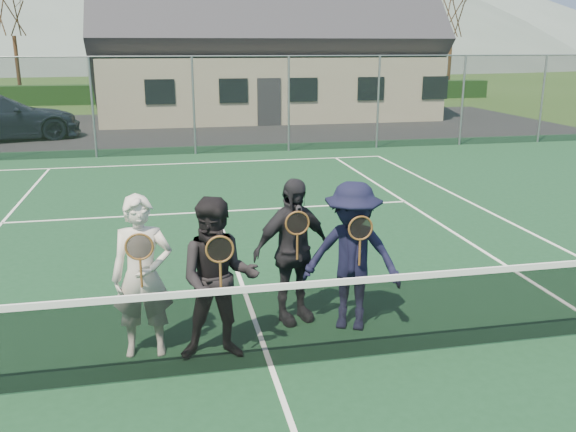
% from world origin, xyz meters
% --- Properties ---
extents(ground, '(220.00, 220.00, 0.00)m').
position_xyz_m(ground, '(0.00, 20.00, 0.00)').
color(ground, '#2E4E1B').
rests_on(ground, ground).
extents(court_surface, '(30.00, 30.00, 0.02)m').
position_xyz_m(court_surface, '(0.00, 0.00, 0.01)').
color(court_surface, '#14381E').
rests_on(court_surface, ground).
extents(tarmac_carpark, '(40.00, 12.00, 0.01)m').
position_xyz_m(tarmac_carpark, '(-4.00, 20.00, 0.01)').
color(tarmac_carpark, black).
rests_on(tarmac_carpark, ground).
extents(hedge_row, '(40.00, 1.20, 1.10)m').
position_xyz_m(hedge_row, '(0.00, 32.00, 0.55)').
color(hedge_row, black).
rests_on(hedge_row, ground).
extents(hill_east, '(90.00, 90.00, 14.00)m').
position_xyz_m(hill_east, '(55.00, 95.00, 7.00)').
color(hill_east, slate).
rests_on(hill_east, ground).
extents(court_markings, '(11.03, 23.83, 0.01)m').
position_xyz_m(court_markings, '(0.00, 0.00, 0.02)').
color(court_markings, white).
rests_on(court_markings, court_surface).
extents(tennis_net, '(11.68, 0.08, 1.10)m').
position_xyz_m(tennis_net, '(0.00, 0.00, 0.54)').
color(tennis_net, slate).
rests_on(tennis_net, ground).
extents(perimeter_fence, '(30.07, 0.07, 3.02)m').
position_xyz_m(perimeter_fence, '(0.00, 13.50, 1.52)').
color(perimeter_fence, slate).
rests_on(perimeter_fence, ground).
extents(clubhouse, '(15.60, 8.20, 7.70)m').
position_xyz_m(clubhouse, '(4.00, 24.00, 3.99)').
color(clubhouse, beige).
rests_on(clubhouse, ground).
extents(tree_b, '(3.20, 3.20, 7.77)m').
position_xyz_m(tree_b, '(-9.00, 33.00, 5.79)').
color(tree_b, '#3A2315').
rests_on(tree_b, ground).
extents(tree_c, '(3.20, 3.20, 7.77)m').
position_xyz_m(tree_c, '(2.00, 33.00, 5.79)').
color(tree_c, '#392015').
rests_on(tree_c, ground).
extents(tree_d, '(3.20, 3.20, 7.77)m').
position_xyz_m(tree_d, '(12.00, 33.00, 5.79)').
color(tree_d, '#342013').
rests_on(tree_d, ground).
extents(tree_e, '(3.20, 3.20, 7.77)m').
position_xyz_m(tree_e, '(18.00, 33.00, 5.79)').
color(tree_e, '#382314').
rests_on(tree_e, ground).
extents(player_a, '(0.68, 0.52, 1.80)m').
position_xyz_m(player_a, '(-1.29, 0.59, 0.92)').
color(player_a, silver).
rests_on(player_a, court_surface).
extents(player_b, '(0.94, 0.77, 1.80)m').
position_xyz_m(player_b, '(-0.50, 0.35, 0.92)').
color(player_b, black).
rests_on(player_b, court_surface).
extents(player_c, '(1.14, 0.75, 1.80)m').
position_xyz_m(player_c, '(0.47, 1.10, 0.92)').
color(player_c, black).
rests_on(player_c, court_surface).
extents(player_d, '(1.33, 1.09, 1.80)m').
position_xyz_m(player_d, '(1.11, 0.77, 0.92)').
color(player_d, black).
rests_on(player_d, court_surface).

